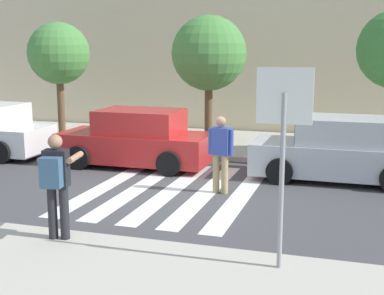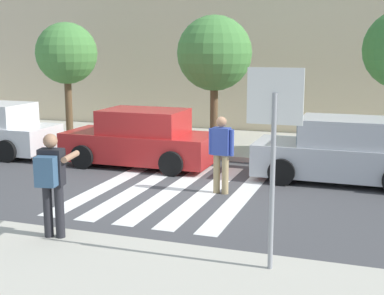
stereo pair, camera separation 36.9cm
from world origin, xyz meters
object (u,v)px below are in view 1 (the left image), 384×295
Objects in this scene: stop_sign at (284,124)px; parked_car_red at (137,140)px; parked_car_silver at (339,151)px; pedestrian_crossing at (221,150)px; photographer_with_backpack at (56,178)px; street_tree_west at (59,54)px; street_tree_center at (209,54)px.

stop_sign reaches higher than parked_car_red.
pedestrian_crossing is at bearing -141.10° from parked_car_silver.
parked_car_silver is at bearing 54.87° from photographer_with_backpack.
pedestrian_crossing is at bearing -34.94° from parked_car_red.
photographer_with_backpack is 1.00× the size of pedestrian_crossing.
street_tree_west is at bearing 163.54° from parked_car_silver.
parked_car_red is (-1.14, 5.94, -0.44)m from photographer_with_backpack.
street_tree_west is (-3.93, 2.73, 2.23)m from parked_car_red.
photographer_with_backpack is 10.20m from street_tree_west.
photographer_with_backpack is at bearing -79.11° from parked_car_red.
street_tree_center is at bearing 108.80° from pedestrian_crossing.
pedestrian_crossing is 3.49m from parked_car_red.
parked_car_red is (-4.73, 5.99, -1.47)m from stop_sign.
street_tree_west is 5.30m from street_tree_center.
parked_car_silver is at bearing 84.39° from stop_sign.
street_tree_center is at bearing 88.54° from photographer_with_backpack.
photographer_with_backpack reaches higher than parked_car_silver.
stop_sign is at bearing -95.61° from parked_car_silver.
stop_sign is 0.70× the size of street_tree_center.
street_tree_west reaches higher than parked_car_silver.
street_tree_center reaches higher than stop_sign.
stop_sign is at bearing -64.82° from pedestrian_crossing.
parked_car_red is at bearing 100.89° from photographer_with_backpack.
stop_sign is 6.19m from parked_car_silver.
stop_sign is 7.77m from parked_car_red.
pedestrian_crossing is at bearing -34.86° from street_tree_west.
pedestrian_crossing is 0.43× the size of street_tree_center.
photographer_with_backpack is 0.42× the size of parked_car_silver.
stop_sign is 4.58m from pedestrian_crossing.
street_tree_west is at bearing 134.80° from stop_sign.
photographer_with_backpack is 7.27m from parked_car_silver.
street_tree_center is at bearing 111.91° from stop_sign.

